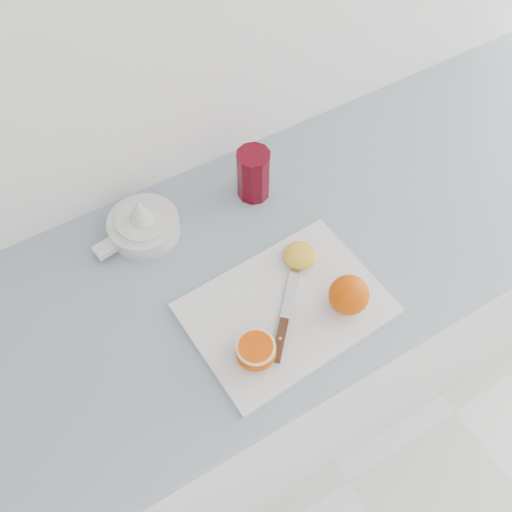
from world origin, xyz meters
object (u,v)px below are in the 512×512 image
object	(u,v)px
half_orange	(256,351)
citrus_juicer	(143,224)
cutting_board	(286,309)
red_tumbler	(253,176)
counter	(268,342)

from	to	relation	value
half_orange	citrus_juicer	size ratio (longest dim) A/B	0.39
cutting_board	red_tumbler	bearing A→B (deg)	71.32
cutting_board	citrus_juicer	world-z (taller)	citrus_juicer
citrus_juicer	red_tumbler	world-z (taller)	red_tumbler
citrus_juicer	counter	bearing A→B (deg)	-41.58
citrus_juicer	red_tumbler	distance (m)	0.26
citrus_juicer	half_orange	bearing A→B (deg)	-81.63
counter	citrus_juicer	distance (m)	0.55
half_orange	red_tumbler	distance (m)	0.41
cutting_board	red_tumbler	distance (m)	0.32
cutting_board	half_orange	bearing A→B (deg)	-150.42
cutting_board	half_orange	size ratio (longest dim) A/B	5.03
cutting_board	half_orange	xyz separation A→B (m)	(-0.11, -0.06, 0.03)
red_tumbler	citrus_juicer	bearing A→B (deg)	174.41
red_tumbler	half_orange	bearing A→B (deg)	-120.03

